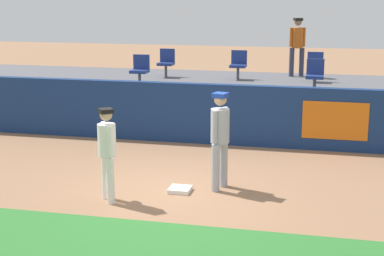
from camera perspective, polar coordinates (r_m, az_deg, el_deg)
name	(u,v)px	position (r m, az deg, el deg)	size (l,w,h in m)	color
ground_plane	(176,191)	(11.26, -1.52, -6.07)	(60.00, 60.00, 0.00)	#936B4C
first_base	(180,189)	(11.23, -1.15, -5.90)	(0.40, 0.40, 0.08)	white
player_fielder_home	(107,148)	(10.59, -8.12, -1.93)	(0.45, 0.55, 1.69)	white
player_runner_visitor	(220,134)	(11.11, 2.69, -0.58)	(0.44, 0.50, 1.85)	#9EA3AD
field_wall	(214,114)	(14.55, 2.16, 1.34)	(18.00, 0.26, 1.48)	navy
bleacher_platform	(231,102)	(17.07, 3.74, 2.48)	(18.00, 4.80, 1.14)	#59595E
seat_back_right	(315,65)	(17.37, 11.68, 5.90)	(0.45, 0.44, 0.84)	#4C4C51
seat_back_left	(166,61)	(18.01, -2.46, 6.40)	(0.45, 0.44, 0.84)	#4C4C51
seat_back_center	(238,63)	(17.56, 4.47, 6.20)	(0.46, 0.44, 0.84)	#4C4C51
seat_front_right	(315,74)	(15.58, 11.69, 5.11)	(0.44, 0.44, 0.84)	#4C4C51
seat_front_left	(140,68)	(16.37, -4.98, 5.70)	(0.45, 0.44, 0.84)	#4C4C51
spectator_hooded	(297,43)	(18.35, 10.04, 8.03)	(0.46, 0.43, 1.75)	#33384C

